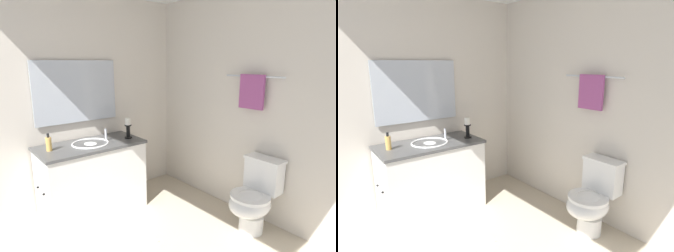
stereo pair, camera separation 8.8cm
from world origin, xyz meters
TOP-DOWN VIEW (x-y plane):
  - wall_back at (0.00, 1.21)m, footprint 3.07×0.04m
  - wall_left at (-1.54, 0.00)m, footprint 0.04×2.41m
  - vanity_cabinet at (-1.21, -0.15)m, footprint 0.58×1.13m
  - sink_basin at (-1.21, -0.15)m, footprint 0.40×0.40m
  - mirror at (-1.49, -0.15)m, footprint 0.02×0.95m
  - candle_holder_tall at (-1.14, 0.30)m, footprint 0.09×0.09m
  - soap_bottle at (-1.24, -0.57)m, footprint 0.06×0.06m
  - toilet at (0.17, 0.93)m, footprint 0.39×0.54m
  - towel_bar at (-0.07, 1.15)m, footprint 0.68×0.02m
  - towel_near_vanity at (-0.07, 1.13)m, footprint 0.28×0.03m
  - bath_mat at (-0.59, -0.15)m, footprint 0.60×0.44m

SIDE VIEW (x-z plane):
  - bath_mat at x=-0.59m, z-range 0.00..0.02m
  - toilet at x=0.17m, z-range -0.01..0.74m
  - vanity_cabinet at x=-1.21m, z-range 0.00..0.82m
  - sink_basin at x=-1.21m, z-range 0.66..0.90m
  - soap_bottle at x=-1.24m, z-range 0.80..0.98m
  - candle_holder_tall at x=-1.14m, z-range 0.82..1.06m
  - wall_back at x=0.00m, z-range 0.00..2.45m
  - wall_left at x=-1.54m, z-range 0.00..2.45m
  - mirror at x=-1.49m, z-range 1.02..1.71m
  - towel_near_vanity at x=-0.07m, z-range 1.21..1.57m
  - towel_bar at x=-0.07m, z-range 1.54..1.56m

